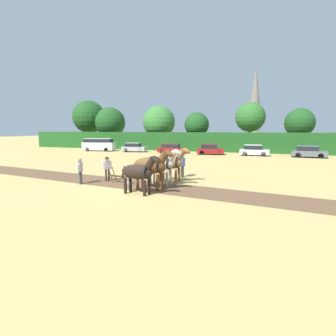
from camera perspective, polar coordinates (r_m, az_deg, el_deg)
The scene contains 24 objects.
ground_plane at distance 15.50m, azimuth -7.92°, elevation -5.15°, with size 240.00×240.00×0.00m, color tan.
plowed_furrow_strip at distance 19.53m, azimuth -15.47°, elevation -2.56°, with size 32.78×2.92×0.01m, color brown.
hedgerow at distance 43.69m, azimuth 11.03°, elevation 5.56°, with size 74.99×1.89×3.15m, color #1E511E.
tree_far_left at distance 61.84m, azimuth -16.83°, elevation 10.57°, with size 7.17×7.17×9.94m.
tree_left at distance 57.23m, azimuth -12.47°, elevation 9.64°, with size 6.27×6.27×8.21m.
tree_center_left at distance 51.27m, azimuth -1.98°, elevation 9.99°, with size 6.21×6.21×8.17m.
tree_center at distance 48.15m, azimuth 6.26°, elevation 9.33°, with size 4.42×4.42×6.68m.
tree_center_right at distance 47.55m, azimuth 17.47°, elevation 10.48°, with size 5.02×5.02×8.20m.
tree_right at distance 49.00m, azimuth 26.73°, elevation 8.75°, with size 4.78×4.78×7.08m.
church_spire at distance 70.94m, azimuth 18.32°, elevation 13.08°, with size 2.92×2.92×18.97m.
draft_horse_lead_left at distance 14.66m, azimuth -6.40°, elevation -0.86°, with size 2.66×1.10×2.30m.
draft_horse_lead_right at distance 15.78m, azimuth -3.73°, elevation 0.51°, with size 2.82×1.27×2.50m.
draft_horse_trail_left at distance 16.95m, azimuth -1.38°, elevation 0.91°, with size 2.64×1.09×2.47m.
draft_horse_trail_right at distance 18.14m, azimuth 0.66°, elevation 1.24°, with size 2.67×1.14×2.47m.
plow at distance 17.97m, azimuth -9.88°, elevation -2.26°, with size 1.82×0.53×1.13m.
farmer_at_plow at distance 18.87m, azimuth -13.10°, elevation 0.24°, with size 0.43×0.59×1.71m.
farmer_beside_team at distance 19.92m, azimuth 3.16°, elevation 1.04°, with size 0.52×0.51×1.79m.
farmer_onlooker_left at distance 18.30m, azimuth -18.62°, elevation -0.24°, with size 0.43×0.65×1.71m.
parked_van at distance 45.94m, azimuth -14.85°, elevation 4.96°, with size 5.54×2.92×2.12m.
parked_car_left at distance 43.02m, azimuth -7.42°, elevation 4.45°, with size 4.10×2.47×1.48m.
parked_car_center_left at distance 40.48m, azimuth 0.79°, elevation 4.26°, with size 4.48×2.10×1.43m.
parked_car_center at distance 38.59m, azimuth 9.14°, elevation 4.00°, with size 4.07×2.37×1.53m.
parked_car_center_right at distance 38.35m, azimuth 18.23°, elevation 3.65°, with size 3.89×1.79×1.51m.
parked_car_right at distance 38.69m, azimuth 28.23°, elevation 3.13°, with size 4.20×2.00×1.52m.
Camera 1 is at (7.22, -13.23, 3.60)m, focal length 28.00 mm.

